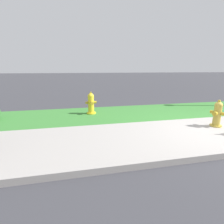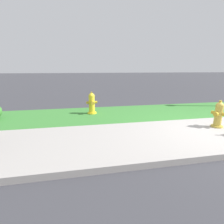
# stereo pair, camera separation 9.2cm
# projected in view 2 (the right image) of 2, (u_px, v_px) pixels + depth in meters

# --- Properties ---
(ground_plane) EXTENTS (120.00, 120.00, 0.00)m
(ground_plane) POSITION_uv_depth(u_px,v_px,m) (215.00, 132.00, 4.51)
(ground_plane) COLOR #38383D
(sidewalk_pavement) EXTENTS (18.00, 2.26, 0.01)m
(sidewalk_pavement) POSITION_uv_depth(u_px,v_px,m) (215.00, 131.00, 4.51)
(sidewalk_pavement) COLOR #9E9993
(sidewalk_pavement) RESTS_ON ground
(grass_verge) EXTENTS (18.00, 2.35, 0.01)m
(grass_verge) POSITION_uv_depth(u_px,v_px,m) (169.00, 111.00, 6.70)
(grass_verge) COLOR #387A33
(grass_verge) RESTS_ON ground
(fire_hydrant_across_street) EXTENTS (0.36, 0.38, 0.75)m
(fire_hydrant_across_street) POSITION_uv_depth(u_px,v_px,m) (218.00, 115.00, 4.77)
(fire_hydrant_across_street) COLOR gold
(fire_hydrant_across_street) RESTS_ON ground
(fire_hydrant_by_grass_verge) EXTENTS (0.40, 0.37, 0.79)m
(fire_hydrant_by_grass_verge) POSITION_uv_depth(u_px,v_px,m) (92.00, 103.00, 6.22)
(fire_hydrant_by_grass_verge) COLOR yellow
(fire_hydrant_by_grass_verge) RESTS_ON ground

